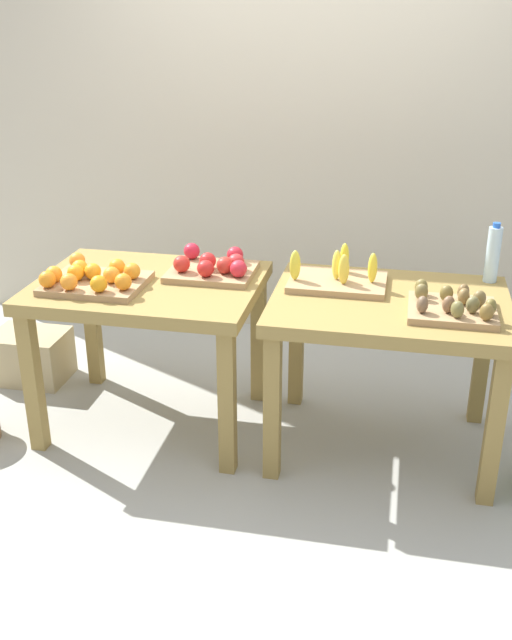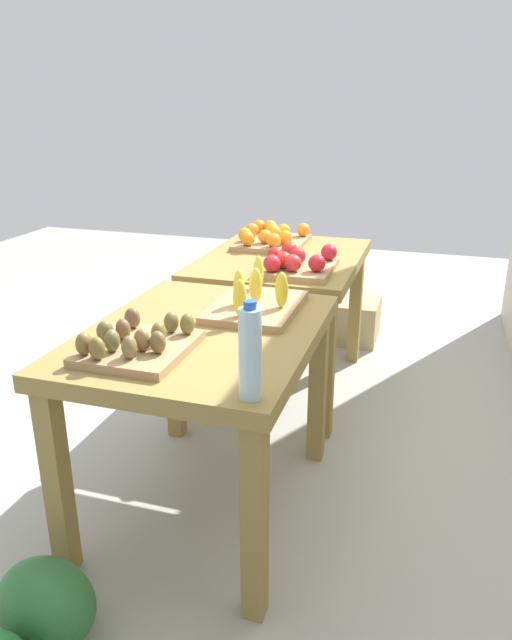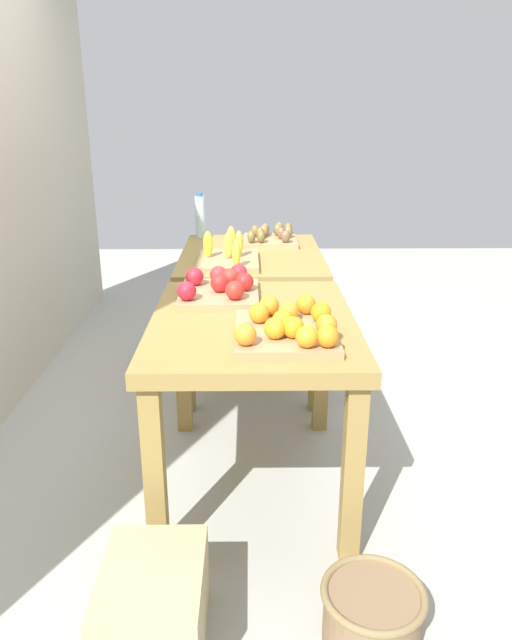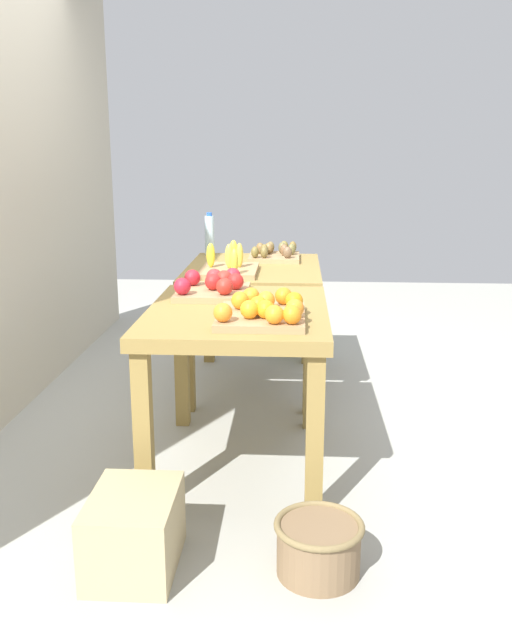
{
  "view_description": "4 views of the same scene",
  "coord_description": "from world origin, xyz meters",
  "views": [
    {
      "loc": [
        0.59,
        -3.06,
        1.95
      ],
      "look_at": [
        -0.05,
        0.02,
        0.59
      ],
      "focal_mm": 41.36,
      "sensor_mm": 36.0,
      "label": 1
    },
    {
      "loc": [
        2.39,
        0.77,
        1.53
      ],
      "look_at": [
        0.0,
        0.03,
        0.59
      ],
      "focal_mm": 33.32,
      "sensor_mm": 36.0,
      "label": 2
    },
    {
      "loc": [
        -2.75,
        0.01,
        1.53
      ],
      "look_at": [
        0.06,
        -0.02,
        0.52
      ],
      "focal_mm": 33.22,
      "sensor_mm": 36.0,
      "label": 3
    },
    {
      "loc": [
        -3.49,
        -0.26,
        1.45
      ],
      "look_at": [
        0.06,
        -0.04,
        0.55
      ],
      "focal_mm": 37.99,
      "sensor_mm": 36.0,
      "label": 4
    }
  ],
  "objects": [
    {
      "name": "watermelon_pile",
      "position": [
        1.45,
        -0.22,
        0.13
      ],
      "size": [
        0.65,
        0.39,
        0.27
      ],
      "color": "#257532",
      "rests_on": "ground_plane"
    },
    {
      "name": "banana_crate",
      "position": [
        0.31,
        0.12,
        0.79
      ],
      "size": [
        0.44,
        0.32,
        0.17
      ],
      "color": "#A68358",
      "rests_on": "display_table_right"
    },
    {
      "name": "display_table_right",
      "position": [
        0.56,
        0.0,
        0.64
      ],
      "size": [
        1.04,
        0.8,
        0.75
      ],
      "color": "olive",
      "rests_on": "ground_plane"
    },
    {
      "name": "wicker_basket",
      "position": [
        -1.39,
        -0.35,
        0.1
      ],
      "size": [
        0.32,
        0.32,
        0.2
      ],
      "color": "brown",
      "rests_on": "ground_plane"
    },
    {
      "name": "apple_bin",
      "position": [
        -0.28,
        0.14,
        0.8
      ],
      "size": [
        0.4,
        0.35,
        0.11
      ],
      "color": "#A68358",
      "rests_on": "display_table_left"
    },
    {
      "name": "ground_plane",
      "position": [
        0.0,
        0.0,
        0.0
      ],
      "size": [
        8.0,
        8.0,
        0.0
      ],
      "primitive_type": "plane",
      "color": "#A2A39A"
    },
    {
      "name": "cardboard_produce_box",
      "position": [
        -1.39,
        0.3,
        0.14
      ],
      "size": [
        0.4,
        0.3,
        0.28
      ],
      "primitive_type": "cube",
      "color": "tan",
      "rests_on": "ground_plane"
    },
    {
      "name": "display_table_left",
      "position": [
        -0.56,
        0.0,
        0.64
      ],
      "size": [
        1.04,
        0.8,
        0.75
      ],
      "color": "olive",
      "rests_on": "ground_plane"
    },
    {
      "name": "kiwi_bin",
      "position": [
        0.82,
        -0.12,
        0.79
      ],
      "size": [
        0.36,
        0.32,
        0.1
      ],
      "color": "#A68358",
      "rests_on": "display_table_right"
    },
    {
      "name": "orange_bin",
      "position": [
        -0.77,
        -0.13,
        0.8
      ],
      "size": [
        0.45,
        0.38,
        0.11
      ],
      "color": "#A68358",
      "rests_on": "display_table_left"
    },
    {
      "name": "water_bottle",
      "position": [
        1.0,
        0.32,
        0.89
      ],
      "size": [
        0.06,
        0.06,
        0.28
      ],
      "color": "silver",
      "rests_on": "display_table_right"
    }
  ]
}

